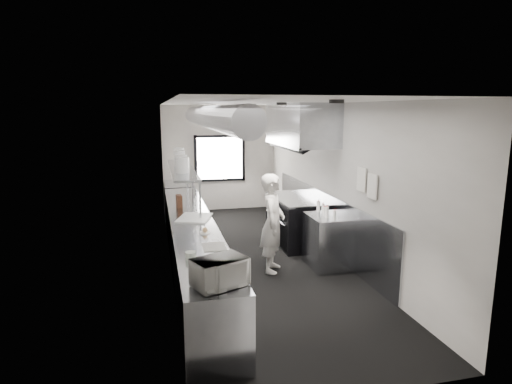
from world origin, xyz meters
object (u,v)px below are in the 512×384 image
line_cook (273,223)px  plate_stack_c (179,158)px  small_plate (205,233)px  squeeze_bottle_b (327,212)px  prep_counter (193,247)px  microwave (219,272)px  plate_stack_d (179,156)px  knife_block (179,201)px  range (296,220)px  cutting_board (194,218)px  squeeze_bottle_a (335,215)px  exhaust_hood (300,125)px  squeeze_bottle_d (323,209)px  plate_stack_b (182,163)px  far_work_table (179,201)px  squeeze_bottle_e (318,206)px  plate_stack_a (182,165)px  deli_tub_a (199,263)px  pass_shelf (182,170)px  bottle_station (328,241)px  deli_tub_b (191,256)px  squeeze_bottle_c (324,211)px

line_cook → plate_stack_c: size_ratio=5.16×
small_plate → squeeze_bottle_b: bearing=11.9°
prep_counter → plate_stack_c: (-0.07, 1.78, 1.28)m
microwave → plate_stack_d: bearing=68.3°
squeeze_bottle_b → microwave: bearing=-132.6°
knife_block → range: bearing=-2.0°
cutting_board → squeeze_bottle_a: 2.32m
exhaust_hood → microwave: 4.66m
small_plate → cutting_board: 0.92m
squeeze_bottle_d → plate_stack_b: bearing=152.0°
exhaust_hood → microwave: exhaust_hood is taller
far_work_table → squeeze_bottle_b: bearing=-61.1°
microwave → squeeze_bottle_e: microwave is taller
line_cook → squeeze_bottle_b: 0.93m
squeeze_bottle_d → line_cook: bearing=-170.1°
exhaust_hood → plate_stack_a: bearing=-172.0°
small_plate → plate_stack_a: bearing=96.8°
line_cook → deli_tub_a: (-1.42, -1.91, 0.12)m
deli_tub_a → plate_stack_b: (0.04, 3.32, 0.76)m
pass_shelf → plate_stack_b: (-0.02, -0.26, 0.18)m
deli_tub_a → plate_stack_d: plate_stack_d is taller
line_cook → squeeze_bottle_a: bearing=-85.4°
small_plate → deli_tub_a: bearing=-99.5°
bottle_station → plate_stack_d: bearing=134.7°
exhaust_hood → deli_tub_b: size_ratio=16.67×
cutting_board → squeeze_bottle_e: 2.18m
exhaust_hood → plate_stack_a: exhaust_hood is taller
deli_tub_b → small_plate: deli_tub_b is taller
small_plate → squeeze_bottle_c: (2.10, 0.57, 0.07)m
plate_stack_a → squeeze_bottle_c: 2.63m
exhaust_hood → plate_stack_a: 2.44m
plate_stack_a → squeeze_bottle_c: bearing=-24.6°
prep_counter → cutting_board: size_ratio=9.04×
exhaust_hood → range: bearing=180.0°
pass_shelf → knife_block: size_ratio=13.25×
squeeze_bottle_b → squeeze_bottle_d: (0.06, 0.31, -0.01)m
deli_tub_a → squeeze_bottle_c: bearing=39.2°
exhaust_hood → plate_stack_d: bearing=156.9°
microwave → knife_block: size_ratio=2.17×
small_plate → squeeze_bottle_e: bearing=22.3°
bottle_station → knife_block: knife_block is taller
prep_counter → deli_tub_b: bearing=-95.5°
bottle_station → knife_block: bearing=152.5°
plate_stack_d → exhaust_hood: bearing=-23.1°
plate_stack_d → line_cook: bearing=-59.8°
plate_stack_c → squeeze_bottle_d: size_ratio=1.95×
line_cook → knife_block: 1.92m
pass_shelf → squeeze_bottle_a: pass_shelf is taller
bottle_station → pass_shelf: bearing=144.0°
knife_block → deli_tub_b: bearing=-95.9°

